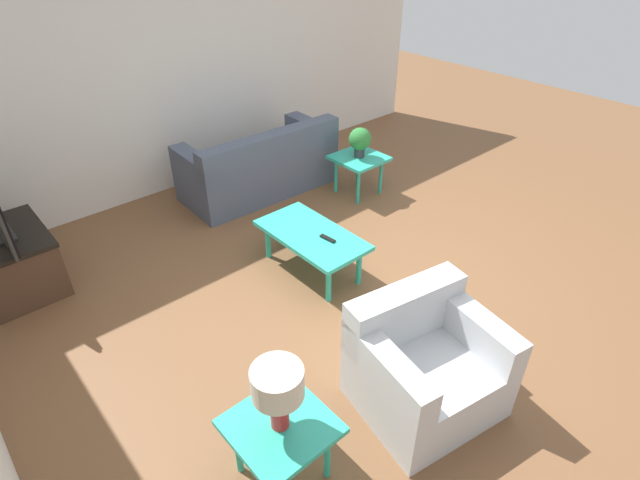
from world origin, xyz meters
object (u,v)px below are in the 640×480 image
tv_stand_chest (13,260)px  coffee_table (312,238)px  armchair (424,365)px  table_lamp (278,387)px  potted_plant (360,140)px  side_table_plant (359,162)px  sofa (261,168)px  side_table_lamp (281,431)px

tv_stand_chest → coffee_table: bearing=-125.8°
armchair → table_lamp: (0.18, 1.06, 0.46)m
armchair → tv_stand_chest: (3.19, 1.74, -0.03)m
tv_stand_chest → potted_plant: (-0.74, -3.57, 0.38)m
side_table_plant → table_lamp: table_lamp is taller
sofa → side_table_lamp: (-3.05, 2.05, 0.09)m
side_table_lamp → armchair: bearing=-99.8°
sofa → side_table_lamp: size_ratio=3.30×
tv_stand_chest → table_lamp: size_ratio=2.01×
side_table_plant → potted_plant: 0.27m
coffee_table → tv_stand_chest: 2.65m
sofa → armchair: 3.38m
table_lamp → armchair: bearing=-99.8°
side_table_lamp → tv_stand_chest: (3.00, 0.67, -0.11)m
armchair → tv_stand_chest: 3.63m
sofa → side_table_plant: (-0.79, -0.85, 0.09)m
sofa → potted_plant: sofa is taller
coffee_table → table_lamp: bearing=134.6°
armchair → tv_stand_chest: armchair is taller
table_lamp → coffee_table: bearing=-45.4°
coffee_table → table_lamp: 2.11m
tv_stand_chest → armchair: bearing=-151.4°
sofa → armchair: sofa is taller
coffee_table → side_table_plant: side_table_plant is taller
coffee_table → side_table_lamp: bearing=134.6°
sofa → table_lamp: 3.70m
potted_plant → coffee_table: bearing=119.7°
coffee_table → potted_plant: bearing=-60.3°
side_table_plant → side_table_lamp: 3.68m
armchair → side_table_plant: size_ratio=1.83×
tv_stand_chest → potted_plant: size_ratio=2.54×
armchair → table_lamp: table_lamp is taller
tv_stand_chest → side_table_plant: bearing=-101.7°
coffee_table → tv_stand_chest: tv_stand_chest is taller
table_lamp → tv_stand_chest: bearing=12.6°
armchair → potted_plant: size_ratio=2.92×
sofa → coffee_table: size_ratio=1.71×
side_table_lamp → side_table_plant: bearing=-52.0°
potted_plant → armchair: bearing=143.2°
sofa → coffee_table: sofa is taller
coffee_table → side_table_lamp: side_table_lamp is taller
coffee_table → sofa: bearing=-19.7°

